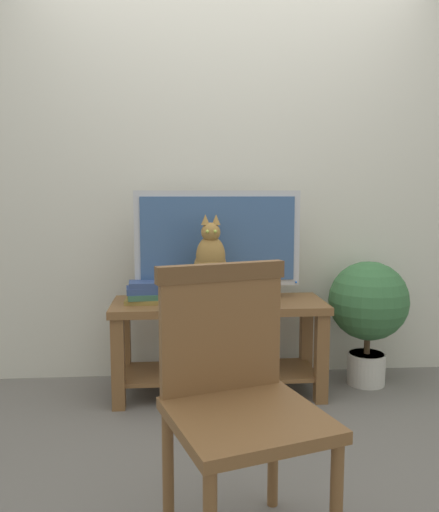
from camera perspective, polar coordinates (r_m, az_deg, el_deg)
ground_plane at (r=2.66m, az=2.70°, el=-19.21°), size 12.00×12.00×0.00m
back_wall at (r=3.36m, az=0.69°, el=10.84°), size 7.00×0.12×2.80m
tv_stand at (r=3.05m, az=-0.08°, el=-8.19°), size 1.22×0.45×0.55m
tv at (r=3.05m, az=-0.21°, el=1.47°), size 0.96×0.20×0.63m
media_box at (r=2.94m, az=-1.00°, el=-4.62°), size 0.42×0.30×0.06m
cat at (r=2.90m, az=-0.97°, el=-0.81°), size 0.19×0.30×0.44m
wooden_chair at (r=1.78m, az=1.78°, el=-13.84°), size 0.59×0.59×0.93m
book_stack at (r=2.99m, az=-8.09°, el=-3.95°), size 0.23×0.18×0.12m
potted_plant at (r=3.30m, az=15.94°, el=-5.36°), size 0.48×0.48×0.76m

